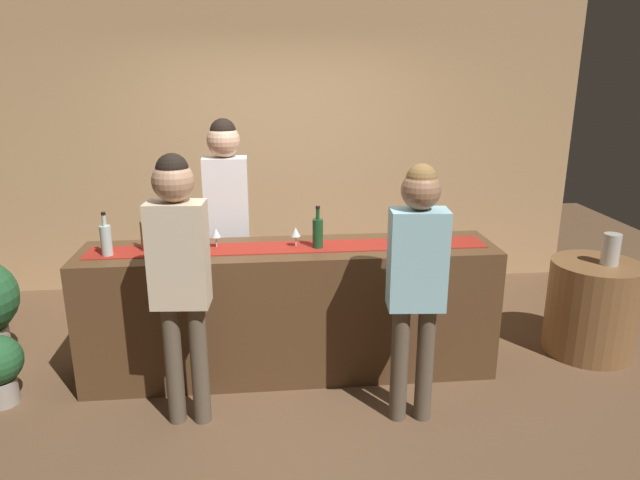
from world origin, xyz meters
name	(u,v)px	position (x,y,z in m)	size (l,w,h in m)	color
ground_plane	(292,369)	(0.00, 0.00, 0.00)	(10.00, 10.00, 0.00)	brown
back_wall	(279,143)	(0.00, 1.90, 1.45)	(6.00, 0.12, 2.90)	tan
bar_counter	(291,310)	(0.00, 0.00, 0.48)	(2.93, 0.60, 0.96)	#543821
counter_runner_cloth	(290,247)	(0.00, 0.00, 0.96)	(2.79, 0.28, 0.01)	maroon
wine_bottle_green	(318,233)	(0.20, -0.03, 1.07)	(0.07, 0.07, 0.30)	#194723
wine_bottle_amber	(146,235)	(-0.98, 0.03, 1.07)	(0.07, 0.07, 0.30)	brown
wine_bottle_clear	(106,240)	(-1.23, -0.06, 1.07)	(0.07, 0.07, 0.30)	#B2C6C1
wine_glass_near_customer	(412,234)	(0.84, -0.11, 1.06)	(0.07, 0.07, 0.14)	silver
wine_glass_mid_counter	(216,233)	(-0.51, 0.05, 1.06)	(0.07, 0.07, 0.14)	silver
wine_glass_far_end	(296,233)	(0.04, 0.01, 1.06)	(0.07, 0.07, 0.14)	silver
bartender	(227,205)	(-0.46, 0.58, 1.13)	(0.34, 0.25, 1.81)	#26262B
customer_sipping	(417,269)	(0.73, -0.70, 1.02)	(0.36, 0.23, 1.65)	brown
customer_browsing	(179,264)	(-0.68, -0.59, 1.06)	(0.35, 0.24, 1.72)	brown
round_side_table	(592,308)	(2.36, 0.06, 0.37)	(0.68, 0.68, 0.74)	brown
vase_on_side_table	(611,249)	(2.42, 0.02, 0.86)	(0.13, 0.13, 0.24)	#B7B2A8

